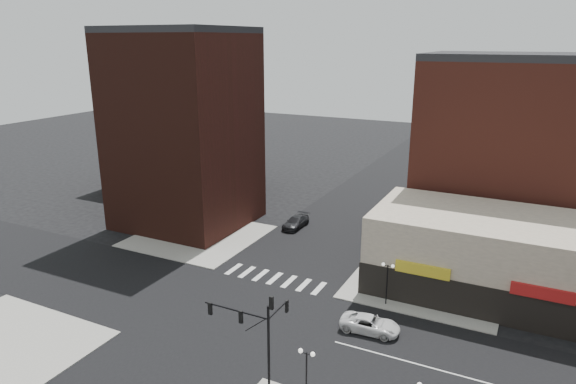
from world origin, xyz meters
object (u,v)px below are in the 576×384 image
at_px(traffic_signal, 259,327).
at_px(white_suv, 370,324).
at_px(street_lamp_se_a, 306,363).
at_px(dark_sedan_north, 296,222).
at_px(street_lamp_ne, 388,273).

bearing_deg(traffic_signal, white_suv, 65.59).
xyz_separation_m(traffic_signal, street_lamp_se_a, (3.76, -0.17, -1.67)).
distance_m(street_lamp_se_a, white_suv, 11.21).
bearing_deg(dark_sedan_north, street_lamp_se_a, -61.86).
distance_m(traffic_signal, street_lamp_se_a, 4.12).
relative_size(street_lamp_se_a, street_lamp_ne, 1.00).
xyz_separation_m(street_lamp_ne, dark_sedan_north, (-16.77, 15.02, -2.54)).
height_order(street_lamp_ne, white_suv, street_lamp_ne).
distance_m(street_lamp_ne, dark_sedan_north, 22.66).
bearing_deg(street_lamp_se_a, street_lamp_ne, 86.42).
xyz_separation_m(traffic_signal, white_suv, (4.85, 10.68, -4.25)).
xyz_separation_m(street_lamp_se_a, street_lamp_ne, (1.00, 16.00, 0.00)).
height_order(traffic_signal, street_lamp_ne, traffic_signal).
relative_size(street_lamp_se_a, dark_sedan_north, 0.80).
height_order(traffic_signal, dark_sedan_north, traffic_signal).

